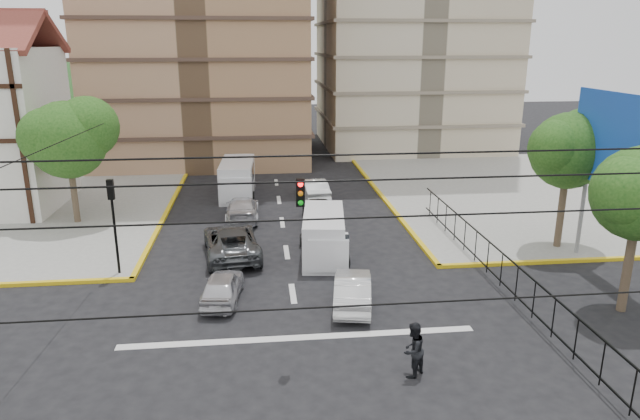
{
  "coord_description": "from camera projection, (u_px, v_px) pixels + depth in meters",
  "views": [
    {
      "loc": [
        -1.26,
        -17.33,
        10.4
      ],
      "look_at": [
        1.06,
        3.99,
        4.0
      ],
      "focal_mm": 32.0,
      "sensor_mm": 36.0,
      "label": 1
    }
  ],
  "objects": [
    {
      "name": "ground",
      "position": [
        302.0,
        355.0,
        19.61
      ],
      "size": [
        160.0,
        160.0,
        0.0
      ],
      "primitive_type": "plane",
      "color": "black",
      "rests_on": "ground"
    },
    {
      "name": "sidewalk_ne",
      "position": [
        559.0,
        191.0,
        40.72
      ],
      "size": [
        26.0,
        26.0,
        0.15
      ],
      "primitive_type": "cube",
      "color": "gray",
      "rests_on": "ground"
    },
    {
      "name": "stop_line",
      "position": [
        299.0,
        338.0,
        20.75
      ],
      "size": [
        13.0,
        0.4,
        0.01
      ],
      "primitive_type": "cube",
      "color": "silver",
      "rests_on": "ground"
    },
    {
      "name": "park_fence",
      "position": [
        499.0,
        289.0,
        24.83
      ],
      "size": [
        0.1,
        22.5,
        1.66
      ],
      "primitive_type": null,
      "color": "black",
      "rests_on": "ground"
    },
    {
      "name": "billboard",
      "position": [
        616.0,
        144.0,
        25.11
      ],
      "size": [
        0.36,
        6.2,
        8.1
      ],
      "color": "slate",
      "rests_on": "ground"
    },
    {
      "name": "tree_park_c",
      "position": [
        571.0,
        147.0,
        28.14
      ],
      "size": [
        4.65,
        3.8,
        7.25
      ],
      "color": "#473828",
      "rests_on": "ground"
    },
    {
      "name": "tree_tudor",
      "position": [
        69.0,
        136.0,
        32.14
      ],
      "size": [
        5.39,
        4.4,
        7.43
      ],
      "color": "#473828",
      "rests_on": "ground"
    },
    {
      "name": "traffic_light_nw",
      "position": [
        113.0,
        211.0,
        25.34
      ],
      "size": [
        0.28,
        0.22,
        4.4
      ],
      "color": "black",
      "rests_on": "ground"
    },
    {
      "name": "traffic_light_hanging",
      "position": [
        306.0,
        207.0,
        15.99
      ],
      "size": [
        18.0,
        9.12,
        0.92
      ],
      "color": "black",
      "rests_on": "ground"
    },
    {
      "name": "van_right_lane",
      "position": [
        324.0,
        238.0,
        27.97
      ],
      "size": [
        2.51,
        5.18,
        2.25
      ],
      "rotation": [
        0.0,
        0.0,
        -0.12
      ],
      "color": "silver",
      "rests_on": "ground"
    },
    {
      "name": "van_left_lane",
      "position": [
        237.0,
        180.0,
        39.03
      ],
      "size": [
        2.35,
        5.53,
        2.46
      ],
      "rotation": [
        0.0,
        0.0,
        -0.04
      ],
      "color": "silver",
      "rests_on": "ground"
    },
    {
      "name": "car_silver_front_left",
      "position": [
        222.0,
        287.0,
        23.55
      ],
      "size": [
        1.87,
        3.83,
        1.26
      ],
      "primitive_type": "imported",
      "rotation": [
        0.0,
        0.0,
        3.03
      ],
      "color": "silver",
      "rests_on": "ground"
    },
    {
      "name": "car_white_front_right",
      "position": [
        353.0,
        289.0,
        23.15
      ],
      "size": [
        2.13,
        4.33,
        1.36
      ],
      "primitive_type": "imported",
      "rotation": [
        0.0,
        0.0,
        2.97
      ],
      "color": "silver",
      "rests_on": "ground"
    },
    {
      "name": "car_grey_mid_left",
      "position": [
        231.0,
        241.0,
        28.41
      ],
      "size": [
        3.23,
        5.83,
        1.54
      ],
      "primitive_type": "imported",
      "rotation": [
        0.0,
        0.0,
        3.27
      ],
      "color": "#4F5255",
      "rests_on": "ground"
    },
    {
      "name": "car_silver_rear_left",
      "position": [
        242.0,
        209.0,
        34.21
      ],
      "size": [
        1.94,
        4.76,
        1.38
      ],
      "primitive_type": "imported",
      "rotation": [
        0.0,
        0.0,
        3.14
      ],
      "color": "silver",
      "rests_on": "ground"
    },
    {
      "name": "car_darkgrey_mid_right",
      "position": [
        318.0,
        210.0,
        33.73
      ],
      "size": [
        2.04,
        4.58,
        1.53
      ],
      "primitive_type": "imported",
      "rotation": [
        0.0,
        0.0,
        3.09
      ],
      "color": "black",
      "rests_on": "ground"
    },
    {
      "name": "car_white_rear_right",
      "position": [
        313.0,
        189.0,
        38.5
      ],
      "size": [
        2.03,
        4.63,
        1.48
      ],
      "primitive_type": "imported",
      "rotation": [
        0.0,
        0.0,
        3.25
      ],
      "color": "white",
      "rests_on": "ground"
    },
    {
      "name": "pedestrian_crosswalk",
      "position": [
        413.0,
        350.0,
        18.17
      ],
      "size": [
        1.14,
        1.12,
        1.85
      ],
      "primitive_type": "imported",
      "rotation": [
        0.0,
        0.0,
        3.88
      ],
      "color": "black",
      "rests_on": "ground"
    }
  ]
}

